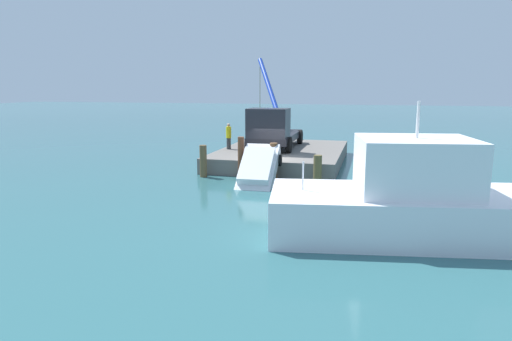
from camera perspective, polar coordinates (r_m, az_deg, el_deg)
name	(u,v)px	position (r m, az deg, el deg)	size (l,w,h in m)	color
ground	(269,173)	(26.40, 1.61, -0.38)	(200.00, 200.00, 0.00)	#2D6066
dock	(283,155)	(30.28, 3.37, 1.92)	(10.89, 7.86, 0.92)	slate
crane_truck	(273,128)	(29.88, 2.10, 5.39)	(11.00, 4.68, 6.39)	black
dock_worker	(229,136)	(29.85, -3.47, 4.35)	(0.34, 0.34, 1.70)	#3A3A3A
salvaged_car	(257,173)	(23.15, 0.13, -0.36)	(3.91, 2.16, 2.98)	silver
moored_yacht	(478,220)	(16.87, 26.23, -5.58)	(5.72, 12.81, 6.07)	white
piling_near	(203,161)	(25.43, -6.68, 1.18)	(0.39, 0.39, 1.80)	brown
piling_mid	(241,158)	(24.92, -1.91, 1.64)	(0.35, 0.35, 2.30)	brown
piling_far	(274,161)	(24.54, 2.23, 1.16)	(0.43, 0.43, 2.01)	brown
piling_end	(318,169)	(23.88, 7.78, 0.16)	(0.44, 0.44, 1.49)	brown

